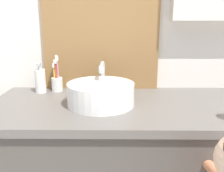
% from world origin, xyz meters
% --- Properties ---
extents(wall_back, '(3.20, 0.18, 2.50)m').
position_xyz_m(wall_back, '(0.02, 0.62, 1.27)').
color(wall_back, silver).
rests_on(wall_back, ground_plane).
extents(sink_basin, '(0.31, 0.36, 0.18)m').
position_xyz_m(sink_basin, '(-0.19, 0.30, 0.89)').
color(sink_basin, white).
rests_on(sink_basin, vanity_counter).
extents(toothbrush_holder, '(0.06, 0.06, 0.20)m').
position_xyz_m(toothbrush_holder, '(-0.44, 0.53, 0.89)').
color(toothbrush_holder, silver).
rests_on(toothbrush_holder, vanity_counter).
extents(soap_dispenser, '(0.06, 0.06, 0.16)m').
position_xyz_m(soap_dispenser, '(-0.53, 0.50, 0.91)').
color(soap_dispenser, white).
rests_on(soap_dispenser, vanity_counter).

